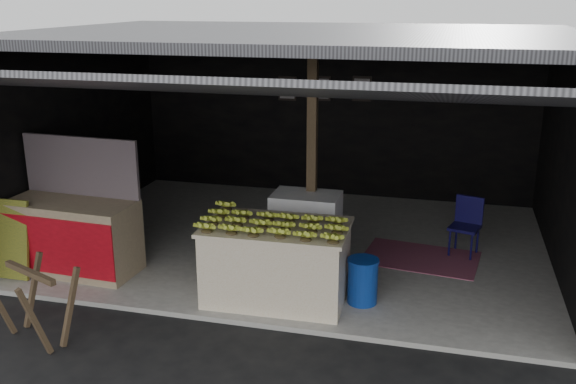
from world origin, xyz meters
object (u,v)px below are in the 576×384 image
(neighbor_stall, at_px, (73,233))
(white_crate, at_px, (306,229))
(water_barrel, at_px, (363,282))
(plastic_chair, at_px, (467,221))
(sawhorse, at_px, (33,297))
(banana_table, at_px, (276,262))

(neighbor_stall, bearing_deg, white_crate, 21.28)
(white_crate, bearing_deg, water_barrel, -46.42)
(white_crate, distance_m, plastic_chair, 2.23)
(white_crate, bearing_deg, sawhorse, -131.59)
(white_crate, height_order, neighbor_stall, neighbor_stall)
(sawhorse, distance_m, plastic_chair, 5.52)
(white_crate, bearing_deg, banana_table, -94.83)
(neighbor_stall, relative_size, water_barrel, 3.35)
(white_crate, xyz_separation_m, sawhorse, (-2.28, -2.54, -0.03))
(white_crate, bearing_deg, neighbor_stall, -161.38)
(neighbor_stall, height_order, plastic_chair, neighbor_stall)
(sawhorse, bearing_deg, white_crate, 70.76)
(banana_table, xyz_separation_m, sawhorse, (-2.18, -1.45, -0.01))
(neighbor_stall, distance_m, sawhorse, 1.70)
(sawhorse, height_order, plastic_chair, plastic_chair)
(white_crate, distance_m, sawhorse, 3.42)
(plastic_chair, bearing_deg, banana_table, -120.41)
(banana_table, relative_size, water_barrel, 3.30)
(white_crate, height_order, plastic_chair, white_crate)
(white_crate, relative_size, neighbor_stall, 0.57)
(water_barrel, bearing_deg, white_crate, 133.27)
(water_barrel, relative_size, plastic_chair, 0.64)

